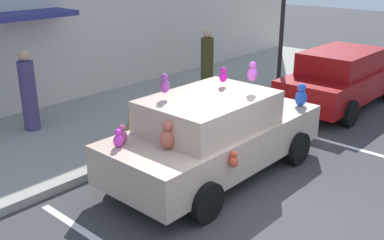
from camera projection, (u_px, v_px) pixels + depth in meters
The scene contains 9 objects.
ground_plane at pixel (259, 220), 6.87m from camera, with size 60.00×60.00×0.00m, color #38383A.
sidewalk at pixel (71, 134), 9.99m from camera, with size 24.00×4.00×0.15m, color gray.
parking_stripe_front at pixel (314, 137), 10.04m from camera, with size 0.12×3.60×0.01m, color silver.
plush_covered_car at pixel (215, 134), 8.07m from camera, with size 4.38×2.05×2.09m.
parked_sedan_behind at pixel (342, 78), 11.88m from camera, with size 4.42×1.88×1.54m.
teddy_bear_on_sidewalk at pixel (135, 125), 9.36m from camera, with size 0.39×0.33×0.75m.
street_lamp_post at pixel (283, 9), 12.54m from camera, with size 0.28×0.28×3.70m.
pedestrian_near_shopfront at pixel (29, 93), 9.82m from camera, with size 0.35×0.35×1.79m.
pedestrian_walking_past at pixel (207, 62), 12.90m from camera, with size 0.37×0.37×1.74m.
Camera 1 is at (-5.10, -3.21, 3.78)m, focal length 42.07 mm.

